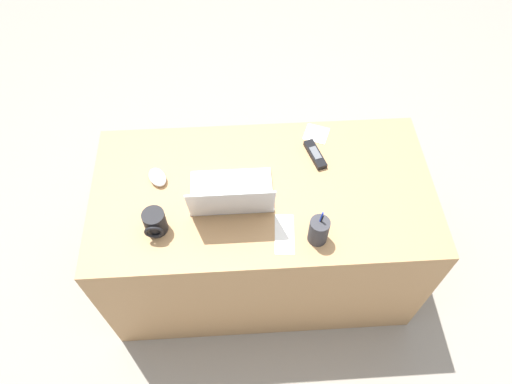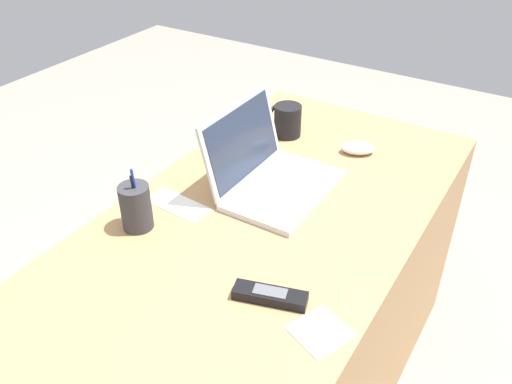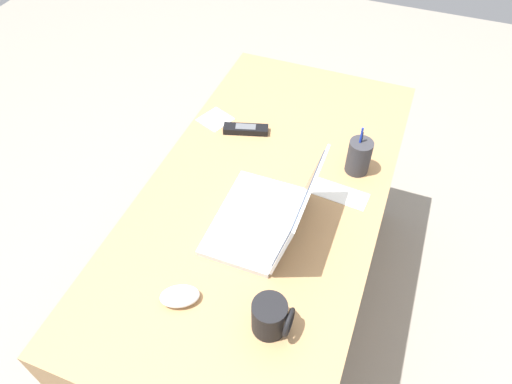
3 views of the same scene
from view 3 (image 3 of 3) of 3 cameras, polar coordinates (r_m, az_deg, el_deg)
The scene contains 9 objects.
ground_plane at distance 2.10m, azimuth 0.82°, elevation -13.61°, with size 6.00×6.00×0.00m, color gray.
desk at distance 1.78m, azimuth 0.95°, elevation -7.89°, with size 1.45×0.74×0.75m, color tan.
laptop at distance 1.36m, azimuth 1.48°, elevation -2.97°, with size 0.34×0.28×0.23m.
computer_mouse at distance 1.26m, azimuth -9.29°, elevation -12.43°, with size 0.07×0.10×0.04m, color white.
coffee_mug_white at distance 1.18m, azimuth 1.81°, elevation -15.01°, with size 0.09×0.10×0.10m.
cordless_phone at distance 1.69m, azimuth -1.26°, elevation 7.66°, with size 0.09×0.17×0.03m.
pen_holder at distance 1.55m, azimuth 12.45°, elevation 4.27°, with size 0.08×0.08×0.17m.
paper_note_near_laptop at distance 1.75m, azimuth -4.98°, elevation 8.82°, with size 0.10×0.10×0.00m, color white.
paper_note_left at distance 1.50m, azimuth 10.14°, elevation -0.20°, with size 0.08×0.18×0.00m, color white.
Camera 3 is at (0.95, 0.33, 1.85)m, focal length 32.77 mm.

